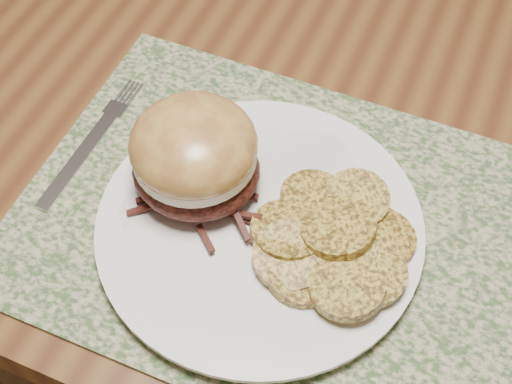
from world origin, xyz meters
TOP-DOWN VIEW (x-y plane):
  - placemat at (-0.28, -0.26)m, footprint 0.45×0.33m
  - dinner_plate at (-0.29, -0.27)m, footprint 0.26×0.26m
  - pork_sandwich at (-0.36, -0.26)m, footprint 0.11×0.11m
  - roasted_potatoes at (-0.23, -0.27)m, footprint 0.16×0.16m
  - fork at (-0.47, -0.24)m, footprint 0.02×0.17m

SIDE VIEW (x-z plane):
  - placemat at x=-0.28m, z-range 0.75..0.75m
  - fork at x=-0.47m, z-range 0.75..0.76m
  - dinner_plate at x=-0.29m, z-range 0.75..0.77m
  - roasted_potatoes at x=-0.23m, z-range 0.76..0.80m
  - pork_sandwich at x=-0.36m, z-range 0.77..0.85m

